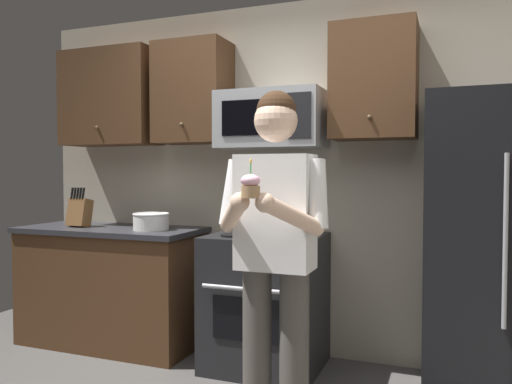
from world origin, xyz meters
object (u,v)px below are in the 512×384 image
(bowl_large_white, at_px, (151,221))
(cupcake, at_px, (251,186))
(refrigerator, at_px, (508,251))
(oven_range, at_px, (266,301))
(microwave, at_px, (272,120))
(person, at_px, (275,243))
(knife_block, at_px, (80,212))

(bowl_large_white, xyz_separation_m, cupcake, (1.27, -1.17, 0.30))
(refrigerator, bearing_deg, oven_range, 178.50)
(bowl_large_white, bearing_deg, oven_range, 1.24)
(microwave, height_order, bowl_large_white, microwave)
(person, xyz_separation_m, cupcake, (-0.00, -0.33, 0.30))
(microwave, relative_size, refrigerator, 0.41)
(oven_range, height_order, knife_block, knife_block)
(microwave, distance_m, knife_block, 1.71)
(bowl_large_white, xyz_separation_m, person, (1.27, -0.84, 0.01))
(bowl_large_white, bearing_deg, microwave, 8.71)
(microwave, xyz_separation_m, person, (0.36, -0.98, -0.72))
(person, distance_m, cupcake, 0.44)
(refrigerator, bearing_deg, bowl_large_white, 179.53)
(refrigerator, xyz_separation_m, bowl_large_white, (-2.41, 0.02, 0.09))
(oven_range, relative_size, microwave, 1.26)
(oven_range, distance_m, refrigerator, 1.56)
(cupcake, bearing_deg, person, 90.00)
(oven_range, xyz_separation_m, refrigerator, (1.50, -0.04, 0.44))
(cupcake, bearing_deg, microwave, 105.48)
(microwave, xyz_separation_m, knife_block, (-1.56, -0.15, -0.68))
(oven_range, distance_m, person, 1.07)
(refrigerator, relative_size, bowl_large_white, 6.58)
(refrigerator, relative_size, knife_block, 5.63)
(microwave, relative_size, bowl_large_white, 2.70)
(knife_block, xyz_separation_m, bowl_large_white, (0.65, 0.01, -0.05))
(bowl_large_white, height_order, person, person)
(knife_block, relative_size, cupcake, 1.84)
(microwave, relative_size, knife_block, 2.31)
(person, bearing_deg, cupcake, -90.00)
(knife_block, height_order, person, person)
(person, bearing_deg, refrigerator, 35.79)
(refrigerator, relative_size, person, 1.02)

